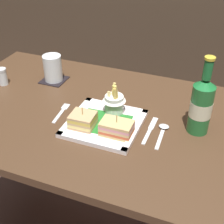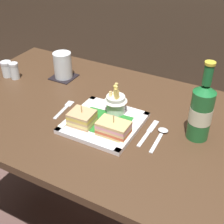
# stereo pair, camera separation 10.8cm
# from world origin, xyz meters

# --- Properties ---
(dining_table) EXTENTS (1.39, 0.73, 0.73)m
(dining_table) POSITION_xyz_m (0.00, 0.00, 0.59)
(dining_table) COLOR #48301E
(dining_table) RESTS_ON ground_plane
(square_plate) EXTENTS (0.24, 0.24, 0.02)m
(square_plate) POSITION_xyz_m (-0.03, -0.06, 0.74)
(square_plate) COLOR white
(square_plate) RESTS_ON dining_table
(sandwich_half_left) EXTENTS (0.08, 0.08, 0.07)m
(sandwich_half_left) POSITION_xyz_m (-0.09, -0.10, 0.77)
(sandwich_half_left) COLOR tan
(sandwich_half_left) RESTS_ON square_plate
(sandwich_half_right) EXTENTS (0.10, 0.07, 0.07)m
(sandwich_half_right) POSITION_xyz_m (0.03, -0.10, 0.77)
(sandwich_half_right) COLOR tan
(sandwich_half_right) RESTS_ON square_plate
(fries_cup) EXTENTS (0.08, 0.08, 0.12)m
(fries_cup) POSITION_xyz_m (-0.03, 0.02, 0.79)
(fries_cup) COLOR silver
(fries_cup) RESTS_ON square_plate
(beer_bottle) EXTENTS (0.07, 0.07, 0.27)m
(beer_bottle) POSITION_xyz_m (0.27, 0.03, 0.83)
(beer_bottle) COLOR #246831
(beer_bottle) RESTS_ON dining_table
(drink_coaster) EXTENTS (0.10, 0.10, 0.00)m
(drink_coaster) POSITION_xyz_m (-0.36, 0.16, 0.73)
(drink_coaster) COLOR black
(drink_coaster) RESTS_ON dining_table
(water_glass) EXTENTS (0.08, 0.08, 0.11)m
(water_glass) POSITION_xyz_m (-0.36, 0.16, 0.78)
(water_glass) COLOR silver
(water_glass) RESTS_ON dining_table
(fork) EXTENTS (0.03, 0.13, 0.00)m
(fork) POSITION_xyz_m (-0.21, -0.04, 0.73)
(fork) COLOR silver
(fork) RESTS_ON dining_table
(knife) EXTENTS (0.02, 0.16, 0.00)m
(knife) POSITION_xyz_m (0.12, -0.03, 0.73)
(knife) COLOR silver
(knife) RESTS_ON dining_table
(spoon) EXTENTS (0.04, 0.14, 0.01)m
(spoon) POSITION_xyz_m (0.16, -0.02, 0.74)
(spoon) COLOR silver
(spoon) RESTS_ON dining_table
(salt_shaker) EXTENTS (0.05, 0.05, 0.07)m
(salt_shaker) POSITION_xyz_m (-0.58, 0.06, 0.76)
(salt_shaker) COLOR silver
(salt_shaker) RESTS_ON dining_table
(pepper_shaker) EXTENTS (0.04, 0.04, 0.07)m
(pepper_shaker) POSITION_xyz_m (-0.54, 0.06, 0.76)
(pepper_shaker) COLOR silver
(pepper_shaker) RESTS_ON dining_table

